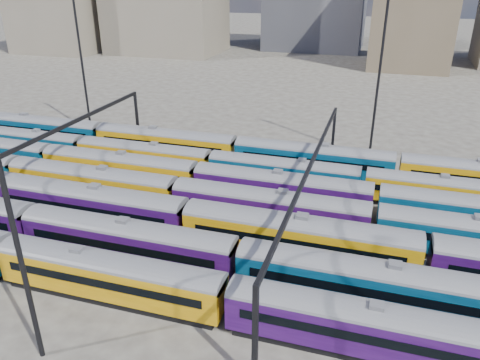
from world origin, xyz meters
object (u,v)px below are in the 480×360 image
(rake_1, at_px, (127,238))
(rake_0, at_px, (110,272))
(rake_2, at_px, (298,234))
(mast_2, at_px, (1,174))

(rake_1, bearing_deg, rake_0, -76.41)
(rake_0, xyz_separation_m, rake_2, (13.49, 10.00, 0.28))
(rake_0, relative_size, mast_2, 3.88)
(rake_0, relative_size, rake_2, 0.64)
(rake_0, distance_m, mast_2, 13.45)
(rake_0, bearing_deg, rake_1, 103.59)
(rake_2, bearing_deg, rake_0, -143.44)
(mast_2, bearing_deg, rake_0, 78.39)
(rake_0, distance_m, rake_2, 16.79)
(rake_0, height_order, mast_2, mast_2)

